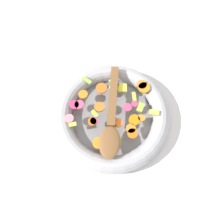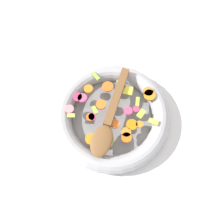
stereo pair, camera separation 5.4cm
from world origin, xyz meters
name	(u,v)px [view 1 (the left image)]	position (x,y,z in m)	size (l,w,h in m)	color
ground_plane	(112,118)	(0.00, 0.00, 0.00)	(4.00, 4.00, 0.00)	silver
skillet	(112,116)	(0.00, 0.00, 0.02)	(0.34, 0.34, 0.05)	slate
chopped_vegetables	(113,107)	(-0.01, 0.00, 0.05)	(0.25, 0.25, 0.01)	#D56215
wooden_spoon	(111,120)	(0.03, 0.01, 0.06)	(0.27, 0.12, 0.01)	brown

